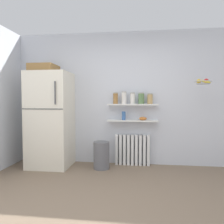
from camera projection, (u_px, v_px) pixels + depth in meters
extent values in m
plane|color=#7A6651|center=(119.00, 196.00, 2.90)|extent=(7.04, 7.04, 0.00)
cube|color=silver|center=(126.00, 98.00, 4.36)|extent=(7.04, 0.10, 2.60)
cube|color=silver|center=(51.00, 120.00, 4.17)|extent=(0.76, 0.69, 1.79)
cube|color=#262628|center=(42.00, 109.00, 3.81)|extent=(0.75, 0.01, 0.01)
cylinder|color=#4C4C51|center=(55.00, 93.00, 3.75)|extent=(0.02, 0.02, 0.40)
cube|color=olive|center=(44.00, 69.00, 4.14)|extent=(0.46, 0.48, 0.14)
cube|color=white|center=(117.00, 149.00, 4.31)|extent=(0.05, 0.12, 0.59)
cube|color=white|center=(121.00, 150.00, 4.30)|extent=(0.05, 0.12, 0.59)
cube|color=white|center=(125.00, 150.00, 4.29)|extent=(0.05, 0.12, 0.59)
cube|color=white|center=(128.00, 150.00, 4.28)|extent=(0.05, 0.12, 0.59)
cube|color=white|center=(132.00, 150.00, 4.27)|extent=(0.05, 0.12, 0.59)
cube|color=white|center=(136.00, 150.00, 4.26)|extent=(0.05, 0.12, 0.59)
cube|color=white|center=(140.00, 150.00, 4.25)|extent=(0.05, 0.12, 0.59)
cube|color=white|center=(144.00, 150.00, 4.24)|extent=(0.05, 0.12, 0.59)
cube|color=white|center=(148.00, 150.00, 4.23)|extent=(0.05, 0.12, 0.59)
cube|color=white|center=(132.00, 121.00, 4.21)|extent=(0.96, 0.22, 0.02)
cube|color=white|center=(133.00, 105.00, 4.19)|extent=(0.96, 0.22, 0.02)
cylinder|color=olive|center=(116.00, 99.00, 4.23)|extent=(0.09, 0.09, 0.20)
cylinder|color=gray|center=(116.00, 93.00, 4.22)|extent=(0.09, 0.09, 0.02)
cylinder|color=silver|center=(124.00, 98.00, 4.21)|extent=(0.09, 0.09, 0.22)
cylinder|color=gray|center=(124.00, 92.00, 4.20)|extent=(0.09, 0.09, 0.02)
cylinder|color=silver|center=(133.00, 99.00, 4.19)|extent=(0.09, 0.09, 0.20)
cylinder|color=gray|center=(133.00, 93.00, 4.18)|extent=(0.09, 0.09, 0.02)
cylinder|color=#5B7F4C|center=(141.00, 99.00, 4.17)|extent=(0.11, 0.11, 0.20)
cylinder|color=gray|center=(141.00, 93.00, 4.16)|extent=(0.10, 0.10, 0.02)
cylinder|color=tan|center=(150.00, 99.00, 4.15)|extent=(0.10, 0.10, 0.18)
cylinder|color=gray|center=(150.00, 94.00, 4.14)|extent=(0.09, 0.09, 0.02)
cylinder|color=#38609E|center=(124.00, 116.00, 4.23)|extent=(0.07, 0.07, 0.16)
ellipsoid|color=orange|center=(143.00, 118.00, 4.18)|extent=(0.14, 0.14, 0.06)
cylinder|color=slate|center=(101.00, 155.00, 4.04)|extent=(0.29, 0.29, 0.50)
torus|color=#B2B2B7|center=(203.00, 81.00, 3.72)|extent=(0.29, 0.29, 0.01)
cylinder|color=#A8A8AD|center=(203.00, 84.00, 3.72)|extent=(0.23, 0.23, 0.01)
sphere|color=red|center=(206.00, 81.00, 3.70)|extent=(0.08, 0.08, 0.08)
sphere|color=gold|center=(199.00, 81.00, 3.74)|extent=(0.08, 0.08, 0.08)
ellipsoid|color=yellow|center=(206.00, 82.00, 3.68)|extent=(0.17, 0.13, 0.09)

